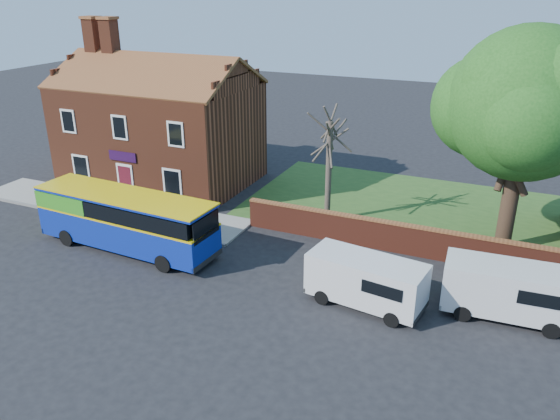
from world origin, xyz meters
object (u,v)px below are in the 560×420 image
at_px(bus, 121,217).
at_px(van_far, 510,290).
at_px(van_near, 366,280).
at_px(large_tree, 528,108).

xyz_separation_m(bus, van_far, (18.34, 1.19, -0.44)).
relative_size(bus, van_far, 1.90).
xyz_separation_m(van_near, van_far, (5.50, 1.47, 0.06)).
distance_m(bus, van_near, 12.85).
xyz_separation_m(bus, van_near, (12.84, -0.28, -0.50)).
relative_size(van_near, van_far, 0.98).
relative_size(van_far, large_tree, 0.47).
distance_m(bus, van_far, 18.38).
bearing_deg(van_near, large_tree, 65.99).
bearing_deg(van_far, van_near, -168.19).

